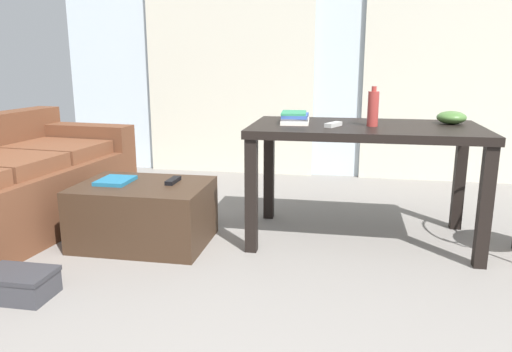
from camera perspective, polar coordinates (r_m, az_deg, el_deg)
ground_plane at (r=3.02m, az=7.84°, el=-9.18°), size 8.62×8.62×0.00m
wall_back at (r=4.99m, az=9.67°, el=15.43°), size 5.63×0.10×2.69m
curtains at (r=4.90m, az=9.54°, el=12.69°), size 3.85×0.03×2.21m
coffee_table at (r=3.22m, az=-12.78°, el=-4.25°), size 0.81×0.59×0.39m
craft_table at (r=3.17m, az=12.40°, el=3.95°), size 1.41×0.77×0.75m
bottle_near at (r=3.11m, az=13.35°, el=7.60°), size 0.07×0.07×0.24m
bowl at (r=3.38m, az=21.62°, el=6.29°), size 0.18×0.18×0.08m
book_stack at (r=3.20m, az=4.50°, el=6.71°), size 0.20×0.29×0.07m
tv_remote_on_table at (r=3.06m, az=8.91°, el=5.89°), size 0.11×0.15×0.03m
tv_remote_primary at (r=3.16m, az=-9.54°, el=-0.53°), size 0.05×0.17×0.03m
magazine at (r=3.25m, az=-15.92°, el=-0.52°), size 0.20×0.24×0.02m
shoebox at (r=2.75m, az=-25.71°, el=-11.19°), size 0.34×0.23×0.14m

